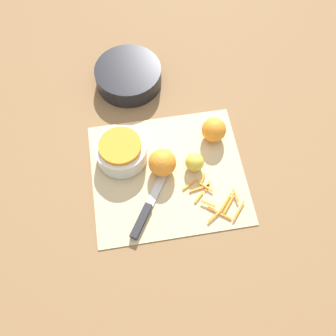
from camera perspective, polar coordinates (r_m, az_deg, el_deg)
ground_plane at (r=1.10m, az=-0.00°, el=-0.86°), size 4.00×4.00×0.00m
cutting_board at (r=1.09m, az=-0.00°, el=-0.79°), size 0.42×0.37×0.01m
bowl_speckled at (r=1.09m, az=-6.82°, el=2.46°), size 0.14×0.14×0.07m
bowl_dark at (r=1.26m, az=-5.76°, el=13.18°), size 0.20×0.20×0.06m
knife at (r=1.04m, az=-3.22°, el=-6.28°), size 0.15×0.22×0.02m
orange_left at (r=1.13m, az=6.67°, el=5.53°), size 0.07×0.07×0.07m
orange_right at (r=1.06m, az=-0.84°, el=0.77°), size 0.08×0.08×0.08m
lemon at (r=1.08m, az=3.88°, el=0.85°), size 0.05×0.05×0.05m
peel_pile at (r=1.06m, az=6.81°, el=-4.44°), size 0.16×0.15×0.01m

